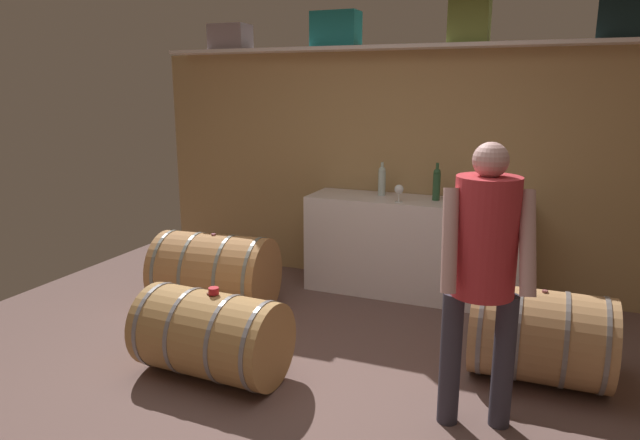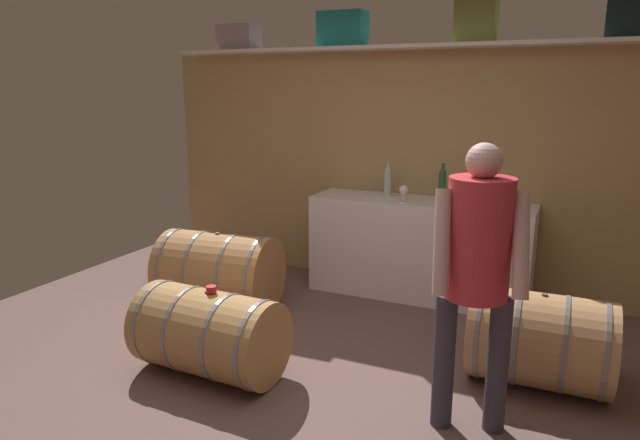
# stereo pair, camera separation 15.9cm
# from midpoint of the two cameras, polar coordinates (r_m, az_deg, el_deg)

# --- Properties ---
(ground_plane) EXTENTS (6.14, 8.02, 0.02)m
(ground_plane) POSITION_cam_midpoint_polar(r_m,az_deg,el_deg) (4.01, 1.88, -14.13)
(ground_plane) COLOR brown
(back_wall_panel) EXTENTS (4.94, 0.10, 2.15)m
(back_wall_panel) POSITION_cam_midpoint_polar(r_m,az_deg,el_deg) (5.33, 9.61, 4.90)
(back_wall_panel) COLOR #A78556
(back_wall_panel) RESTS_ON ground
(high_shelf_board) EXTENTS (4.55, 0.40, 0.03)m
(high_shelf_board) POSITION_cam_midpoint_polar(r_m,az_deg,el_deg) (5.14, 9.63, 16.80)
(high_shelf_board) COLOR silver
(high_shelf_board) RESTS_ON back_wall_panel
(toolcase_grey) EXTENTS (0.38, 0.27, 0.24)m
(toolcase_grey) POSITION_cam_midpoint_polar(r_m,az_deg,el_deg) (5.83, -7.36, 17.77)
(toolcase_grey) COLOR gray
(toolcase_grey) RESTS_ON high_shelf_board
(toolcase_teal) EXTENTS (0.42, 0.24, 0.31)m
(toolcase_teal) POSITION_cam_midpoint_polar(r_m,az_deg,el_deg) (5.34, 3.19, 18.65)
(toolcase_teal) COLOR teal
(toolcase_teal) RESTS_ON high_shelf_board
(toolcase_olive) EXTENTS (0.33, 0.28, 0.35)m
(toolcase_olive) POSITION_cam_midpoint_polar(r_m,az_deg,el_deg) (5.03, 16.40, 18.72)
(toolcase_olive) COLOR olive
(toolcase_olive) RESTS_ON high_shelf_board
(toolcase_black) EXTENTS (0.39, 0.31, 0.32)m
(toolcase_black) POSITION_cam_midpoint_polar(r_m,az_deg,el_deg) (4.98, 30.01, 17.42)
(toolcase_black) COLOR black
(toolcase_black) RESTS_ON high_shelf_board
(work_cabinet) EXTENTS (1.91, 0.53, 0.87)m
(work_cabinet) POSITION_cam_midpoint_polar(r_m,az_deg,el_deg) (5.10, 10.82, -2.87)
(work_cabinet) COLOR white
(work_cabinet) RESTS_ON ground
(wine_bottle_clear) EXTENTS (0.07, 0.07, 0.30)m
(wine_bottle_clear) POSITION_cam_midpoint_polar(r_m,az_deg,el_deg) (5.14, 7.72, 3.95)
(wine_bottle_clear) COLOR #B0C6BF
(wine_bottle_clear) RESTS_ON work_cabinet
(wine_bottle_green) EXTENTS (0.07, 0.07, 0.33)m
(wine_bottle_green) POSITION_cam_midpoint_polar(r_m,az_deg,el_deg) (4.98, 13.12, 3.53)
(wine_bottle_green) COLOR #2A5233
(wine_bottle_green) RESTS_ON work_cabinet
(wine_glass) EXTENTS (0.08, 0.08, 0.15)m
(wine_glass) POSITION_cam_midpoint_polar(r_m,az_deg,el_deg) (4.86, 9.37, 2.96)
(wine_glass) COLOR white
(wine_glass) RESTS_ON work_cabinet
(red_funnel) EXTENTS (0.11, 0.11, 0.13)m
(red_funnel) POSITION_cam_midpoint_polar(r_m,az_deg,el_deg) (5.08, 15.55, 2.63)
(red_funnel) COLOR red
(red_funnel) RESTS_ON work_cabinet
(wine_barrel_near) EXTENTS (0.96, 0.59, 0.57)m
(wine_barrel_near) POSITION_cam_midpoint_polar(r_m,az_deg,el_deg) (3.79, -9.88, -11.14)
(wine_barrel_near) COLOR #A27744
(wine_barrel_near) RESTS_ON ground
(wine_barrel_far) EXTENTS (1.00, 0.74, 0.67)m
(wine_barrel_far) POSITION_cam_midpoint_polar(r_m,az_deg,el_deg) (4.79, -9.21, -5.17)
(wine_barrel_far) COLOR #AE7947
(wine_barrel_far) RESTS_ON ground
(wine_barrel_flank) EXTENTS (0.85, 0.61, 0.61)m
(wine_barrel_flank) POSITION_cam_midpoint_polar(r_m,az_deg,el_deg) (3.88, 22.45, -11.13)
(wine_barrel_flank) COLOR #AD7F50
(wine_barrel_flank) RESTS_ON ground
(tasting_cup) EXTENTS (0.07, 0.07, 0.04)m
(tasting_cup) POSITION_cam_midpoint_polar(r_m,az_deg,el_deg) (3.66, -9.67, -6.91)
(tasting_cup) COLOR red
(tasting_cup) RESTS_ON wine_barrel_near
(winemaker_pouring) EXTENTS (0.50, 0.41, 1.57)m
(winemaker_pouring) POSITION_cam_midpoint_polar(r_m,az_deg,el_deg) (3.05, 17.05, -3.94)
(winemaker_pouring) COLOR #322F3B
(winemaker_pouring) RESTS_ON ground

